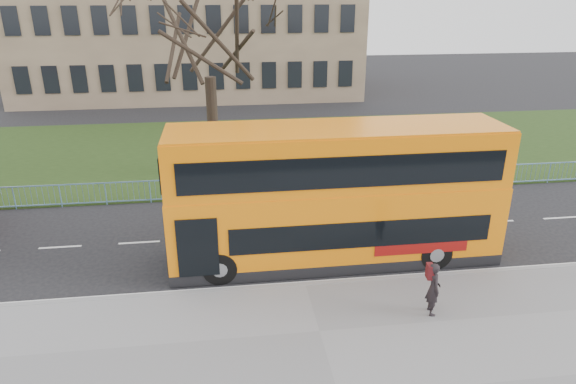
% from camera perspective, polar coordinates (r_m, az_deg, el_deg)
% --- Properties ---
extents(ground, '(120.00, 120.00, 0.00)m').
position_cam_1_polar(ground, '(18.90, 1.16, -8.00)').
color(ground, black).
rests_on(ground, ground).
extents(kerb, '(80.00, 0.20, 0.14)m').
position_cam_1_polar(kerb, '(17.56, 1.92, -10.29)').
color(kerb, gray).
rests_on(kerb, ground).
extents(grass_verge, '(80.00, 15.40, 0.08)m').
position_cam_1_polar(grass_verge, '(32.01, -2.66, 4.78)').
color(grass_verge, '#1F3513').
rests_on(grass_verge, ground).
extents(guard_railing, '(40.00, 0.12, 1.10)m').
position_cam_1_polar(guard_railing, '(24.60, -1.12, 0.72)').
color(guard_railing, '#6F9FC5').
rests_on(guard_railing, ground).
extents(bare_tree, '(8.58, 8.58, 12.26)m').
position_cam_1_polar(bare_tree, '(26.41, -8.77, 14.63)').
color(bare_tree, black).
rests_on(bare_tree, grass_verge).
extents(civic_building, '(30.00, 15.00, 14.00)m').
position_cam_1_polar(civic_building, '(51.33, -10.83, 18.76)').
color(civic_building, '#7C654E').
rests_on(civic_building, ground).
extents(yellow_bus, '(11.78, 2.86, 4.93)m').
position_cam_1_polar(yellow_bus, '(18.28, 5.32, 0.04)').
color(yellow_bus, orange).
rests_on(yellow_bus, ground).
extents(pedestrian, '(0.47, 0.66, 1.70)m').
position_cam_1_polar(pedestrian, '(16.28, 15.85, -10.28)').
color(pedestrian, black).
rests_on(pedestrian, pavement).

